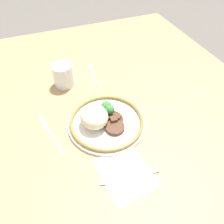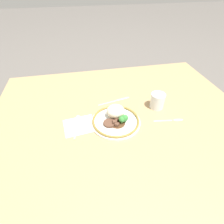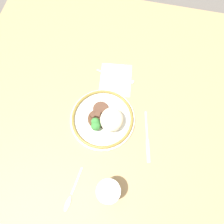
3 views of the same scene
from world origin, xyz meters
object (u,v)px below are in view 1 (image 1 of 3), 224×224
object	(u,v)px
spoon	(92,70)
fork	(124,178)
plate	(103,120)
knife	(49,131)
juice_glass	(63,76)

from	to	relation	value
spoon	fork	bearing A→B (deg)	179.54
plate	spoon	distance (m)	0.32
fork	spoon	size ratio (longest dim) A/B	1.07
fork	knife	xyz separation A→B (m)	(0.25, 0.17, -0.00)
plate	fork	xyz separation A→B (m)	(-0.21, 0.01, -0.02)
juice_glass	spoon	xyz separation A→B (m)	(0.05, -0.13, -0.04)
knife	spoon	distance (m)	0.37
juice_glass	fork	xyz separation A→B (m)	(-0.48, -0.06, -0.04)
plate	fork	size ratio (longest dim) A/B	1.51
plate	fork	world-z (taller)	plate
plate	spoon	world-z (taller)	plate
plate	spoon	size ratio (longest dim) A/B	1.62
plate	juice_glass	size ratio (longest dim) A/B	2.91
knife	plate	bearing A→B (deg)	-113.70
plate	knife	distance (m)	0.19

